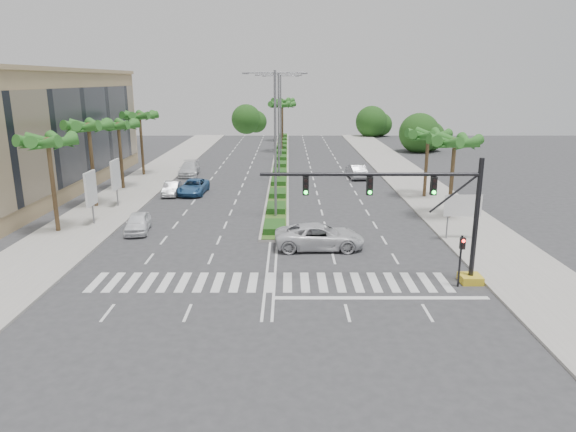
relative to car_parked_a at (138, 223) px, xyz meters
name	(u,v)px	position (x,y,z in m)	size (l,w,h in m)	color
ground	(270,282)	(10.44, -10.17, -0.72)	(160.00, 160.00, 0.00)	#333335
footpath_right	(437,201)	(25.64, 9.83, -0.65)	(6.00, 120.00, 0.15)	gray
footpath_left	(118,201)	(-4.76, 9.83, -0.65)	(6.00, 120.00, 0.15)	gray
median	(281,161)	(10.44, 34.83, -0.62)	(2.20, 75.00, 0.20)	gray
median_grass	(281,160)	(10.44, 34.83, -0.50)	(1.80, 75.00, 0.04)	#33511B
building	(27,132)	(-15.56, 15.83, 5.28)	(12.00, 36.00, 12.00)	tan
signal_gantry	(436,225)	(19.72, -10.17, 2.73)	(12.60, 1.20, 7.20)	gold
pedestrian_signal	(461,253)	(21.04, -10.85, 1.32)	(0.28, 0.36, 3.00)	black
direction_sign	(463,208)	(23.94, -2.18, 1.73)	(2.70, 0.11, 3.40)	slate
billboard_near	(91,189)	(-4.06, 1.83, 2.24)	(0.18, 2.10, 4.35)	slate
billboard_far	(116,175)	(-4.06, 7.83, 2.24)	(0.18, 2.10, 4.35)	slate
palm_left_near	(48,145)	(-6.06, -0.17, 5.97)	(4.57, 4.68, 7.55)	brown
palm_left_mid	(89,129)	(-6.06, 7.83, 6.35)	(4.57, 4.68, 7.95)	brown
palm_left_far	(118,128)	(-6.06, 15.83, 5.77)	(4.57, 4.68, 7.35)	brown
palm_left_end	(140,118)	(-6.06, 23.83, 6.16)	(4.57, 4.68, 7.75)	brown
palm_right_near	(455,145)	(24.94, 3.83, 5.48)	(4.57, 4.68, 7.05)	brown
palm_right_far	(428,137)	(24.94, 11.83, 5.19)	(4.57, 4.68, 6.75)	brown
palm_median_a	(281,107)	(10.44, 44.83, 6.45)	(4.57, 4.68, 8.05)	brown
palm_median_b	(282,102)	(10.44, 59.83, 6.45)	(4.57, 4.68, 8.05)	brown
streetlight_near	(275,137)	(10.44, 3.83, 6.08)	(5.10, 0.25, 12.00)	slate
streetlight_mid	(279,121)	(10.44, 19.83, 6.08)	(5.10, 0.25, 12.00)	slate
streetlight_far	(281,112)	(10.44, 35.83, 6.08)	(5.10, 0.25, 12.00)	slate
car_parked_a	(138,223)	(0.00, 0.00, 0.00)	(1.71, 4.25, 1.45)	white
car_parked_b	(172,188)	(-0.25, 12.92, -0.05)	(1.43, 4.11, 1.35)	#A9A9AE
car_parked_c	(194,187)	(1.86, 13.46, 0.01)	(2.44, 5.30, 1.47)	#306095
car_parked_d	(189,169)	(-0.54, 23.94, 0.07)	(2.22, 5.46, 1.58)	silver
car_crossing	(320,236)	(13.65, -4.00, 0.13)	(2.83, 6.15, 1.71)	silver
car_right	(356,171)	(19.55, 22.25, 0.09)	(1.73, 4.97, 1.64)	#9F9EA3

